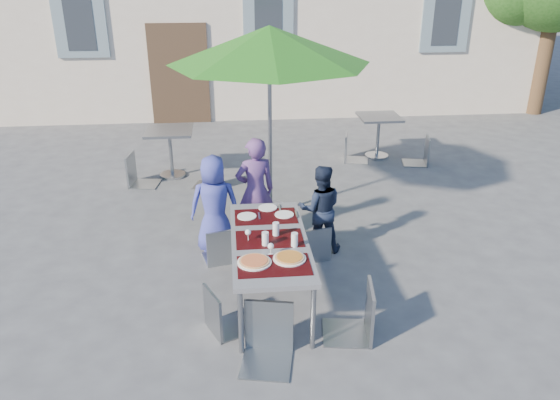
{
  "coord_description": "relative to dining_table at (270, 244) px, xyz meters",
  "views": [
    {
      "loc": [
        -0.95,
        -4.93,
        3.44
      ],
      "look_at": [
        -0.37,
        1.03,
        0.8
      ],
      "focal_mm": 35.0,
      "sensor_mm": 36.0,
      "label": 1
    }
  ],
  "objects": [
    {
      "name": "chair_1",
      "position": [
        0.12,
        1.14,
        -0.2
      ],
      "size": [
        0.44,
        0.44,
        0.85
      ],
      "color": "#90949B",
      "rests_on": "ground"
    },
    {
      "name": "place_settings",
      "position": [
        0.02,
        0.63,
        0.06
      ],
      "size": [
        0.69,
        0.43,
        0.01
      ],
      "color": "white",
      "rests_on": "dining_table"
    },
    {
      "name": "pizza_near_right",
      "position": [
        0.16,
        -0.44,
        0.07
      ],
      "size": [
        0.33,
        0.33,
        0.03
      ],
      "color": "white",
      "rests_on": "dining_table"
    },
    {
      "name": "chair_5",
      "position": [
        -0.1,
        -0.95,
        -0.08
      ],
      "size": [
        0.54,
        0.55,
        1.04
      ],
      "color": "gray",
      "rests_on": "ground"
    },
    {
      "name": "child_2",
      "position": [
        0.72,
        1.08,
        -0.12
      ],
      "size": [
        0.58,
        0.36,
        1.15
      ],
      "primitive_type": "imported",
      "rotation": [
        0.0,
        0.0,
        3.07
      ],
      "color": "#171E32",
      "rests_on": "ground"
    },
    {
      "name": "bg_chair_r_1",
      "position": [
        3.1,
        4.1,
        -0.13
      ],
      "size": [
        0.51,
        0.5,
        0.97
      ],
      "color": "gray",
      "rests_on": "ground"
    },
    {
      "name": "patio_umbrella",
      "position": [
        0.19,
        2.22,
        1.71
      ],
      "size": [
        2.71,
        2.71,
        2.67
      ],
      "color": "#ACAEB4",
      "rests_on": "ground"
    },
    {
      "name": "cafe_table_0",
      "position": [
        -1.38,
        3.9,
        -0.09
      ],
      "size": [
        0.78,
        0.78,
        0.84
      ],
      "color": "#ACAEB4",
      "rests_on": "ground"
    },
    {
      "name": "child_0",
      "position": [
        -0.6,
        1.21,
        -0.06
      ],
      "size": [
        0.63,
        0.41,
        1.27
      ],
      "primitive_type": "imported",
      "rotation": [
        0.0,
        0.0,
        3.16
      ],
      "color": "#383E9A",
      "rests_on": "ground"
    },
    {
      "name": "cafe_table_1",
      "position": [
        2.4,
        4.55,
        -0.13
      ],
      "size": [
        0.75,
        0.75,
        0.8
      ],
      "color": "#ACAEB4",
      "rests_on": "ground"
    },
    {
      "name": "pizza_near_left",
      "position": [
        -0.19,
        -0.48,
        0.07
      ],
      "size": [
        0.34,
        0.34,
        0.03
      ],
      "color": "white",
      "rests_on": "dining_table"
    },
    {
      "name": "chair_0",
      "position": [
        -0.53,
        0.88,
        -0.18
      ],
      "size": [
        0.48,
        0.48,
        0.89
      ],
      "color": "#90979B",
      "rests_on": "ground"
    },
    {
      "name": "ground",
      "position": [
        0.57,
        -0.13,
        -0.7
      ],
      "size": [
        90.0,
        90.0,
        0.0
      ],
      "primitive_type": "plane",
      "color": "#444446",
      "rests_on": "ground"
    },
    {
      "name": "bg_chair_l_0",
      "position": [
        -1.91,
        3.57,
        -0.1
      ],
      "size": [
        0.51,
        0.51,
        1.01
      ],
      "color": "gray",
      "rests_on": "ground"
    },
    {
      "name": "bg_chair_r_0",
      "position": [
        -0.7,
        3.38,
        -0.18
      ],
      "size": [
        0.49,
        0.48,
        0.88
      ],
      "color": "gray",
      "rests_on": "ground"
    },
    {
      "name": "glassware",
      "position": [
        0.05,
        -0.1,
        0.13
      ],
      "size": [
        0.53,
        0.48,
        0.15
      ],
      "color": "silver",
      "rests_on": "dining_table"
    },
    {
      "name": "bg_chair_l_1",
      "position": [
        1.87,
        4.4,
        -0.13
      ],
      "size": [
        0.52,
        0.52,
        0.96
      ],
      "color": "#93989E",
      "rests_on": "ground"
    },
    {
      "name": "child_1",
      "position": [
        -0.07,
        1.42,
        0.01
      ],
      "size": [
        0.58,
        0.44,
        1.42
      ],
      "primitive_type": "imported",
      "rotation": [
        0.0,
        0.0,
        3.35
      ],
      "color": "#5C3873",
      "rests_on": "ground"
    },
    {
      "name": "chair_3",
      "position": [
        -0.52,
        -0.51,
        -0.16
      ],
      "size": [
        0.54,
        0.54,
        0.92
      ],
      "color": "gray",
      "rests_on": "ground"
    },
    {
      "name": "chair_4",
      "position": [
        0.82,
        -0.7,
        -0.08
      ],
      "size": [
        0.53,
        0.53,
        1.05
      ],
      "color": "gray",
      "rests_on": "ground"
    },
    {
      "name": "chair_2",
      "position": [
        0.61,
        0.83,
        -0.2
      ],
      "size": [
        0.46,
        0.46,
        0.86
      ],
      "color": "#90969C",
      "rests_on": "ground"
    },
    {
      "name": "dining_table",
      "position": [
        0.0,
        0.0,
        0.0
      ],
      "size": [
        0.8,
        1.85,
        0.76
      ],
      "color": "#4A4A4F",
      "rests_on": "ground"
    }
  ]
}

